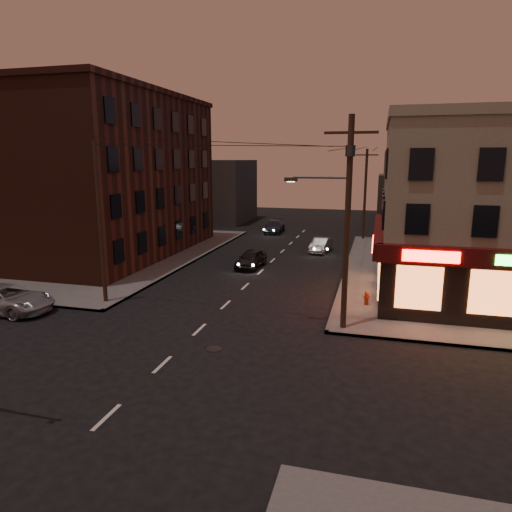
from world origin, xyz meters
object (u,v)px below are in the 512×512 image
(sedan_far, at_px, (274,227))
(fire_hydrant, at_px, (367,297))
(suv_cross, at_px, (6,299))
(sedan_mid, at_px, (321,245))
(sedan_near, at_px, (251,259))

(sedan_far, distance_m, fire_hydrant, 26.74)
(suv_cross, height_order, fire_hydrant, suv_cross)
(sedan_mid, relative_size, fire_hydrant, 4.77)
(fire_hydrant, bearing_deg, sedan_far, 113.92)
(sedan_near, bearing_deg, sedan_mid, 63.01)
(sedan_near, xyz_separation_m, sedan_mid, (4.42, 7.33, -0.05))
(suv_cross, distance_m, sedan_mid, 25.35)
(sedan_far, xyz_separation_m, fire_hydrant, (10.84, -24.45, -0.09))
(sedan_mid, bearing_deg, sedan_far, 130.98)
(sedan_near, bearing_deg, fire_hydrant, -36.41)
(suv_cross, height_order, sedan_mid, suv_cross)
(suv_cross, relative_size, sedan_far, 1.14)
(sedan_near, height_order, sedan_far, sedan_near)
(suv_cross, relative_size, sedan_mid, 1.39)
(sedan_near, relative_size, sedan_far, 0.86)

